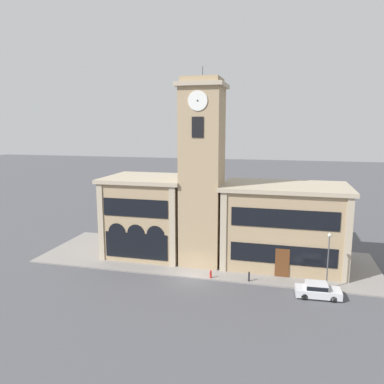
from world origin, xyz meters
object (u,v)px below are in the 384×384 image
(bollard, at_px, (249,277))
(parked_car_near, at_px, (317,290))
(street_lamp, at_px, (328,253))
(fire_hydrant, at_px, (211,274))

(bollard, bearing_deg, parked_car_near, -15.29)
(parked_car_near, height_order, bollard, parked_car_near)
(parked_car_near, height_order, street_lamp, street_lamp)
(fire_hydrant, bearing_deg, bollard, 1.50)
(bollard, relative_size, fire_hydrant, 1.22)
(street_lamp, xyz_separation_m, fire_hydrant, (-11.72, -0.01, -3.36))
(parked_car_near, distance_m, fire_hydrant, 10.88)
(parked_car_near, distance_m, street_lamp, 3.77)
(parked_car_near, distance_m, bollard, 6.92)
(parked_car_near, bearing_deg, fire_hydrant, 168.14)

